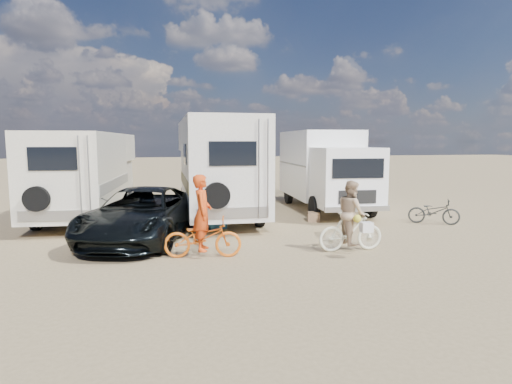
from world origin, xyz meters
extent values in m
plane|color=#967F59|center=(0.00, 0.00, 0.00)|extent=(140.00, 140.00, 0.00)
imported|color=black|center=(-3.11, 3.12, 0.75)|extent=(4.00, 5.91, 1.50)
imported|color=#DC6011|center=(-1.62, 0.80, 0.50)|extent=(1.98, 0.96, 1.00)
imported|color=beige|center=(2.21, 0.52, 0.52)|extent=(1.75, 0.53, 1.05)
imported|color=#D24112|center=(-1.62, 0.80, 0.94)|extent=(0.55, 0.75, 1.87)
imported|color=tan|center=(2.21, 0.52, 0.84)|extent=(0.65, 0.83, 1.67)
imported|color=black|center=(6.63, 3.21, 0.44)|extent=(1.73, 1.40, 0.88)
cube|color=#286389|center=(-0.81, 4.23, 0.24)|extent=(0.70, 0.59, 0.48)
cube|color=#836347|center=(2.78, 4.66, 0.17)|extent=(0.52, 0.52, 0.33)
camera|label=1|loc=(-2.71, -9.46, 2.84)|focal=29.81mm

